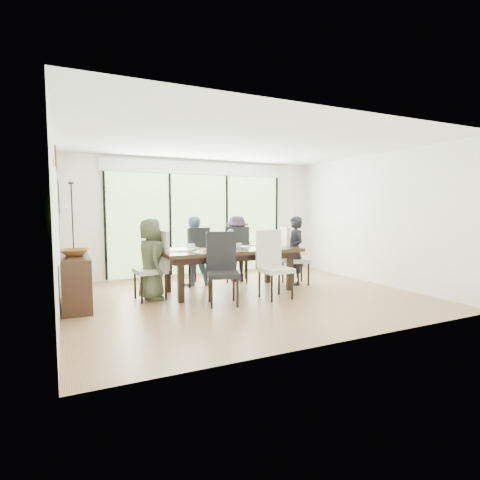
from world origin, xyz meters
name	(u,v)px	position (x,y,z in m)	size (l,w,h in m)	color
floor	(246,297)	(0.00, 0.00, -0.01)	(6.00, 5.00, 0.01)	brown
ceiling	(246,143)	(0.00, 0.00, 2.71)	(6.00, 5.00, 0.01)	white
wall_back	(199,218)	(0.00, 2.51, 1.35)	(6.00, 0.02, 2.70)	white
wall_front	(343,229)	(0.00, -2.51, 1.35)	(6.00, 0.02, 2.70)	beige
wall_left	(55,225)	(-3.01, 0.00, 1.35)	(0.02, 5.00, 2.70)	silver
wall_right	(374,219)	(3.01, 0.00, 1.35)	(0.02, 5.00, 2.70)	silver
glass_doors	(199,224)	(0.00, 2.47, 1.20)	(4.20, 0.02, 2.30)	#598C3F
blinds_header	(199,168)	(0.00, 2.46, 2.50)	(4.40, 0.06, 0.28)	white
mullion_a	(105,226)	(-2.10, 2.46, 1.20)	(0.05, 0.04, 2.30)	black
mullion_b	(170,225)	(-0.70, 2.46, 1.20)	(0.05, 0.04, 2.30)	black
mullion_c	(227,224)	(0.70, 2.46, 1.20)	(0.05, 0.04, 2.30)	black
mullion_d	(276,223)	(2.10, 2.46, 1.20)	(0.05, 0.04, 2.30)	black
side_window	(57,216)	(-2.97, -1.20, 1.50)	(0.02, 0.90, 1.00)	#8CAD7F
deck	(188,271)	(0.00, 3.40, -0.05)	(6.00, 1.80, 0.10)	brown
rail_top	(179,245)	(0.00, 4.20, 0.55)	(6.00, 0.08, 0.06)	brown
foliage_left	(106,213)	(-1.80, 5.20, 1.44)	(3.20, 3.20, 3.20)	#14380F
foliage_mid	(176,201)	(0.40, 5.80, 1.80)	(4.00, 4.00, 4.00)	#14380F
foliage_right	(238,218)	(2.20, 5.00, 1.26)	(2.80, 2.80, 2.80)	#14380F
foliage_far	(140,207)	(-0.60, 6.50, 1.62)	(3.60, 3.60, 3.60)	#14380F
table_top	(229,250)	(-0.08, 0.55, 0.79)	(2.62, 1.20, 0.07)	black
table_apron	(229,255)	(-0.08, 0.55, 0.69)	(2.40, 0.98, 0.11)	black
table_leg_fl	(181,280)	(-1.16, 0.12, 0.38)	(0.10, 0.10, 0.75)	black
table_leg_fr	(290,271)	(1.00, 0.12, 0.38)	(0.10, 0.10, 0.75)	black
table_leg_bl	(168,272)	(-1.16, 0.98, 0.38)	(0.10, 0.10, 0.75)	black
table_leg_br	(268,265)	(1.00, 0.98, 0.38)	(0.10, 0.10, 0.75)	black
chair_left_end	(150,265)	(-1.58, 0.55, 0.60)	(0.50, 0.50, 1.20)	beige
chair_right_end	(296,255)	(1.42, 0.55, 0.60)	(0.50, 0.50, 1.20)	beige
chair_far_left	(192,256)	(-0.53, 1.40, 0.60)	(0.50, 0.50, 1.20)	black
chair_far_right	(237,253)	(0.47, 1.40, 0.60)	(0.50, 0.50, 1.20)	black
chair_near_left	(223,268)	(-0.58, -0.32, 0.60)	(0.50, 0.50, 1.20)	black
chair_near_right	(276,264)	(0.42, -0.32, 0.60)	(0.50, 0.50, 1.20)	silver
person_left_end	(151,259)	(-1.56, 0.55, 0.70)	(0.66, 0.41, 1.41)	#404A31
person_right_end	(295,251)	(1.40, 0.55, 0.70)	(0.66, 0.41, 1.41)	black
person_far_left	(193,251)	(-0.53, 1.38, 0.70)	(0.66, 0.41, 1.41)	#728BA5
person_far_right	(237,249)	(0.47, 1.38, 0.70)	(0.66, 0.41, 1.41)	#271D2C
placemat_left	(181,251)	(-1.03, 0.55, 0.82)	(0.48, 0.35, 0.01)	#8FB741
placemat_right	(273,246)	(0.87, 0.55, 0.82)	(0.48, 0.35, 0.01)	#A5BD43
placemat_far_l	(200,247)	(-0.53, 0.95, 0.82)	(0.48, 0.35, 0.01)	#9ABA42
placemat_far_r	(246,245)	(0.47, 0.95, 0.82)	(0.48, 0.35, 0.01)	#88B841
placemat_paper	(208,251)	(-0.63, 0.25, 0.82)	(0.48, 0.35, 0.01)	white
tablet_far_l	(205,247)	(-0.43, 0.90, 0.83)	(0.28, 0.20, 0.01)	black
tablet_far_r	(245,245)	(0.42, 0.90, 0.83)	(0.26, 0.19, 0.01)	black
papers	(263,247)	(0.62, 0.50, 0.82)	(0.33, 0.24, 0.00)	white
platter_base	(208,250)	(-0.63, 0.25, 0.84)	(0.28, 0.28, 0.03)	white
platter_snacks	(208,249)	(-0.63, 0.25, 0.86)	(0.22, 0.22, 0.02)	orange
vase	(231,245)	(-0.03, 0.60, 0.88)	(0.09, 0.09, 0.13)	silver
hyacinth_stems	(231,238)	(-0.03, 0.60, 1.02)	(0.04, 0.04, 0.17)	#337226
hyacinth_blooms	(231,232)	(-0.03, 0.60, 1.12)	(0.12, 0.12, 0.12)	#545ED2
laptop	(188,250)	(-0.93, 0.45, 0.83)	(0.36, 0.23, 0.03)	silver
cup_a	(191,247)	(-0.78, 0.70, 0.87)	(0.14, 0.14, 0.10)	white
cup_b	(239,246)	(0.07, 0.45, 0.87)	(0.11, 0.11, 0.10)	white
cup_c	(264,243)	(0.72, 0.65, 0.87)	(0.14, 0.14, 0.10)	white
book	(240,247)	(0.17, 0.60, 0.83)	(0.18, 0.24, 0.02)	white
sideboard	(75,281)	(-2.76, 0.65, 0.41)	(0.41, 1.47, 0.83)	black
bowl	(74,253)	(-2.76, 0.55, 0.88)	(0.44, 0.44, 0.11)	brown
candlestick_base	(74,252)	(-2.76, 1.00, 0.85)	(0.09, 0.09, 0.04)	black
candlestick_shaft	(72,217)	(-2.76, 1.00, 1.43)	(0.02, 0.02, 1.15)	black
candlestick_pan	(71,183)	(-2.76, 1.00, 2.00)	(0.09, 0.09, 0.03)	black
candle	(71,180)	(-2.76, 1.00, 2.05)	(0.03, 0.03, 0.09)	silver
tapestry	(57,200)	(-2.97, 0.40, 1.70)	(0.02, 1.00, 1.50)	#8D3A14
art_frame	(58,199)	(-2.97, 1.70, 1.75)	(0.03, 0.55, 0.65)	black
art_canvas	(59,199)	(-2.95, 1.70, 1.75)	(0.01, 0.45, 0.55)	#1B5857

